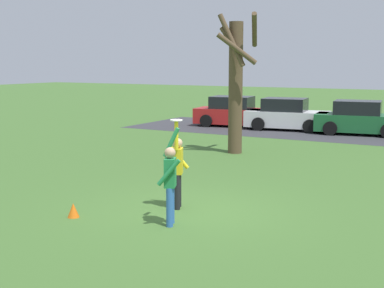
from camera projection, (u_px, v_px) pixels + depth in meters
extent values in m
plane|color=#426B2D|center=(189.00, 212.00, 12.37)|extent=(120.00, 120.00, 0.00)
cylinder|color=black|center=(178.00, 190.00, 12.77)|extent=(0.14, 0.14, 0.82)
cylinder|color=black|center=(177.00, 192.00, 12.52)|extent=(0.14, 0.14, 0.82)
cube|color=gold|center=(178.00, 161.00, 12.54)|extent=(0.35, 0.42, 0.60)
sphere|color=tan|center=(178.00, 143.00, 12.48)|extent=(0.23, 0.23, 0.23)
cylinder|color=gold|center=(179.00, 157.00, 12.75)|extent=(0.46, 0.27, 0.58)
cylinder|color=gold|center=(176.00, 135.00, 12.22)|extent=(0.09, 0.09, 0.66)
cylinder|color=#3366B7|center=(170.00, 207.00, 11.19)|extent=(0.14, 0.14, 0.82)
cylinder|color=#3366B7|center=(171.00, 204.00, 11.45)|extent=(0.14, 0.14, 0.82)
cube|color=#238447|center=(170.00, 173.00, 11.22)|extent=(0.35, 0.42, 0.60)
sphere|color=tan|center=(170.00, 153.00, 11.15)|extent=(0.23, 0.23, 0.23)
cylinder|color=#238447|center=(169.00, 172.00, 10.99)|extent=(0.46, 0.27, 0.58)
cylinder|color=#238447|center=(171.00, 142.00, 11.35)|extent=(0.34, 0.21, 0.65)
cylinder|color=white|center=(176.00, 120.00, 12.17)|extent=(0.28, 0.28, 0.02)
cube|color=red|center=(235.00, 116.00, 28.86)|extent=(4.30, 2.31, 0.80)
cube|color=black|center=(232.00, 102.00, 28.80)|extent=(2.29, 1.90, 0.64)
cylinder|color=black|center=(262.00, 119.00, 29.26)|extent=(0.68, 0.30, 0.66)
cylinder|color=black|center=(253.00, 123.00, 27.59)|extent=(0.68, 0.30, 0.66)
cylinder|color=black|center=(218.00, 118.00, 30.19)|extent=(0.68, 0.30, 0.66)
cylinder|color=black|center=(206.00, 121.00, 28.52)|extent=(0.68, 0.30, 0.66)
cube|color=white|center=(287.00, 119.00, 27.36)|extent=(4.30, 2.31, 0.80)
cube|color=black|center=(285.00, 105.00, 27.30)|extent=(2.29, 1.90, 0.64)
cylinder|color=black|center=(316.00, 122.00, 27.76)|extent=(0.68, 0.30, 0.66)
cylinder|color=black|center=(310.00, 126.00, 26.09)|extent=(0.68, 0.30, 0.66)
cylinder|color=black|center=(267.00, 120.00, 28.69)|extent=(0.68, 0.30, 0.66)
cylinder|color=black|center=(258.00, 124.00, 27.02)|extent=(0.68, 0.30, 0.66)
cube|color=#1E6633|center=(360.00, 123.00, 25.59)|extent=(4.30, 2.31, 0.80)
cube|color=black|center=(358.00, 107.00, 25.53)|extent=(2.29, 1.90, 0.64)
cylinder|color=black|center=(335.00, 124.00, 26.92)|extent=(0.68, 0.30, 0.66)
cylinder|color=black|center=(330.00, 128.00, 25.25)|extent=(0.68, 0.30, 0.66)
cube|color=#38383D|center=(325.00, 132.00, 26.34)|extent=(19.85, 6.40, 0.01)
cylinder|color=brown|center=(236.00, 88.00, 20.06)|extent=(0.52, 0.52, 4.85)
cylinder|color=brown|center=(254.00, 30.00, 19.66)|extent=(0.69, 1.40, 1.20)
cylinder|color=brown|center=(231.00, 40.00, 19.40)|extent=(1.08, 0.24, 1.90)
cylinder|color=brown|center=(231.00, 42.00, 19.48)|extent=(0.93, 0.20, 1.15)
cylinder|color=brown|center=(237.00, 49.00, 19.18)|extent=(1.39, 0.82, 1.15)
cone|color=orange|center=(73.00, 210.00, 11.92)|extent=(0.26, 0.26, 0.32)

